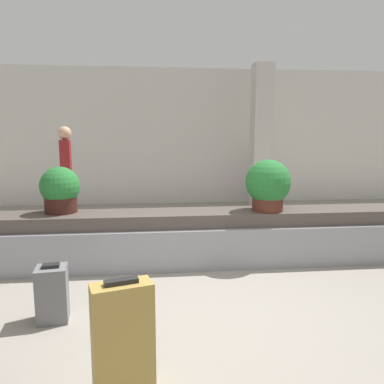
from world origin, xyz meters
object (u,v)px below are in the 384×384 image
(suitcase_0, at_px, (123,338))
(traveler_0, at_px, (66,164))
(potted_plant_0, at_px, (268,185))
(potted_plant_1, at_px, (60,190))
(suitcase_3, at_px, (52,294))
(pillar, at_px, (261,137))

(suitcase_0, bearing_deg, traveler_0, 89.55)
(suitcase_0, height_order, potted_plant_0, potted_plant_0)
(potted_plant_0, relative_size, traveler_0, 0.37)
(traveler_0, bearing_deg, potted_plant_1, 5.01)
(suitcase_3, height_order, traveler_0, traveler_0)
(pillar, bearing_deg, suitcase_0, -113.70)
(pillar, xyz_separation_m, traveler_0, (-4.07, -1.03, -0.50))
(pillar, relative_size, potted_plant_1, 5.51)
(pillar, relative_size, potted_plant_0, 4.83)
(potted_plant_1, bearing_deg, traveler_0, 100.65)
(suitcase_3, bearing_deg, pillar, 48.91)
(suitcase_3, relative_size, traveler_0, 0.29)
(suitcase_0, distance_m, suitcase_3, 1.25)
(pillar, bearing_deg, potted_plant_0, -104.89)
(potted_plant_1, bearing_deg, suitcase_3, -80.62)
(suitcase_0, xyz_separation_m, potted_plant_1, (-0.95, 2.53, 0.60))
(suitcase_3, bearing_deg, potted_plant_0, 22.09)
(pillar, xyz_separation_m, potted_plant_0, (-0.98, -3.68, -0.58))
(traveler_0, bearing_deg, pillar, 98.57)
(suitcase_3, distance_m, traveler_0, 4.15)
(suitcase_0, relative_size, suitcase_3, 1.45)
(pillar, bearing_deg, traveler_0, -165.80)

